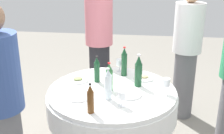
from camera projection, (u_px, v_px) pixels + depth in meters
dining_table at (112, 104)px, 2.78m from camera, size 1.24×1.24×0.74m
bottle_green_east at (109, 77)px, 2.68m from camera, size 0.07×0.07×0.27m
bottle_dark_green_right at (138, 71)px, 2.77m from camera, size 0.07×0.07×0.32m
bottle_dark_green_near at (97, 70)px, 2.87m from camera, size 0.06×0.06×0.27m
bottle_dark_green_west at (124, 62)px, 3.01m from camera, size 0.06×0.06×0.31m
bottle_brown_mid at (90, 99)px, 2.29m from camera, size 0.06×0.06×0.26m
bottle_clear_left at (108, 85)px, 2.51m from camera, size 0.06×0.06×0.29m
wine_glass_west at (120, 63)px, 3.13m from camera, size 0.07×0.07×0.14m
wine_glass_mid at (166, 83)px, 2.61m from camera, size 0.07×0.07×0.15m
wine_glass_left at (122, 96)px, 2.40m from camera, size 0.07×0.07×0.13m
plate_inner at (78, 80)px, 2.92m from camera, size 0.21×0.21×0.04m
plate_rear at (79, 97)px, 2.57m from camera, size 0.20×0.20×0.02m
plate_front at (129, 94)px, 2.63m from camera, size 0.24×0.24×0.02m
plate_far at (144, 77)px, 2.98m from camera, size 0.21×0.21×0.04m
person_right at (1, 109)px, 2.11m from camera, size 0.34×0.34×1.65m
person_near at (186, 52)px, 3.46m from camera, size 0.34×0.34×1.63m
person_west at (99, 43)px, 3.63m from camera, size 0.34×0.34×1.71m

